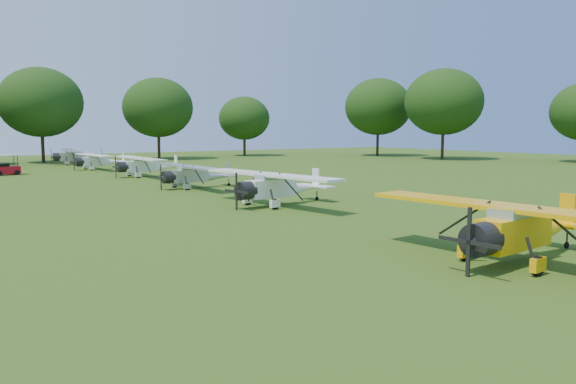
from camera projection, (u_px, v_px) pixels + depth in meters
The scene contains 9 objects.
ground at pixel (294, 212), 31.39m from camera, with size 160.00×160.00×0.00m, color #264B12.
tree_belt at pixel (343, 70), 32.62m from camera, with size 137.36×130.27×14.52m.
aircraft_2 at pixel (522, 225), 19.51m from camera, with size 7.07×11.27×2.22m.
aircraft_3 at pixel (278, 185), 33.97m from camera, with size 6.90×10.95×2.15m.
aircraft_4 at pixel (195, 174), 43.85m from camera, with size 6.16×9.78×1.93m.
aircraft_5 at pixel (146, 164), 54.31m from camera, with size 6.47×10.27×2.03m.
aircraft_6 at pixel (99, 160), 63.60m from camera, with size 6.00×9.56×1.88m.
aircraft_7 at pixel (76, 155), 72.46m from camera, with size 6.62×10.51×2.06m.
golf_cart at pixel (6, 168), 56.05m from camera, with size 2.55×1.78×2.03m.
Camera 1 is at (-17.86, -25.41, 4.65)m, focal length 35.00 mm.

